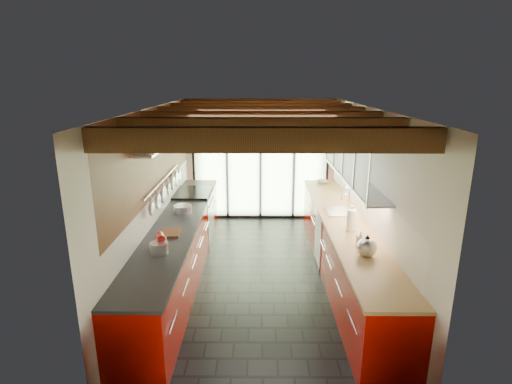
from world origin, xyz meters
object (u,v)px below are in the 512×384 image
(bowl, at_px, (322,182))
(kettle, at_px, (367,246))
(paper_towel, at_px, (351,220))
(soap_bottle, at_px, (361,239))
(stand_mixer, at_px, (161,243))

(bowl, bearing_deg, kettle, -90.00)
(kettle, distance_m, bowl, 3.52)
(paper_towel, height_order, soap_bottle, paper_towel)
(soap_bottle, bearing_deg, kettle, -90.00)
(paper_towel, bearing_deg, stand_mixer, -165.41)
(stand_mixer, distance_m, bowl, 4.20)
(bowl, bearing_deg, paper_towel, -90.00)
(kettle, xyz_separation_m, soap_bottle, (-0.00, 0.30, -0.03))
(stand_mixer, xyz_separation_m, paper_towel, (2.54, 0.66, 0.06))
(kettle, bearing_deg, bowl, 90.00)
(kettle, height_order, paper_towel, paper_towel)
(paper_towel, distance_m, bowl, 2.69)
(kettle, bearing_deg, soap_bottle, 90.00)
(kettle, bearing_deg, paper_towel, 90.00)
(kettle, distance_m, paper_towel, 0.84)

